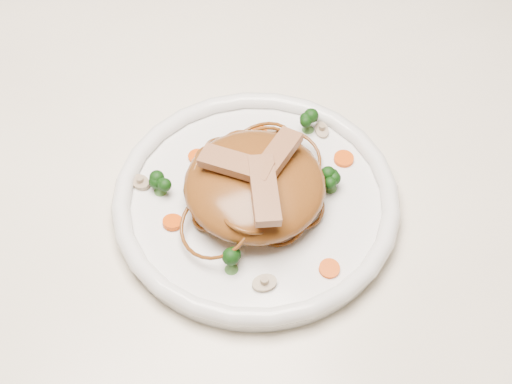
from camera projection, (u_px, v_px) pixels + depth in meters
name	position (u px, v px, depth m)	size (l,w,h in m)	color
table	(179.00, 230.00, 0.93)	(1.20, 0.80, 0.75)	white
plate	(256.00, 205.00, 0.82)	(0.30, 0.30, 0.02)	white
noodle_mound	(255.00, 185.00, 0.79)	(0.15, 0.15, 0.05)	brown
chicken_a	(275.00, 157.00, 0.77)	(0.07, 0.02, 0.01)	#A3704D
chicken_b	(236.00, 164.00, 0.76)	(0.08, 0.02, 0.01)	#A3704D
chicken_c	(264.00, 190.00, 0.74)	(0.08, 0.03, 0.01)	#A3704D
broccoli_0	(309.00, 121.00, 0.86)	(0.03, 0.03, 0.03)	#0F370B
broccoli_1	(159.00, 184.00, 0.81)	(0.02, 0.02, 0.03)	#0F370B
broccoli_2	(231.00, 262.00, 0.75)	(0.03, 0.03, 0.03)	#0F370B
broccoli_3	(331.00, 180.00, 0.81)	(0.02, 0.02, 0.03)	#0F370B
carrot_0	(260.00, 133.00, 0.86)	(0.02, 0.02, 0.01)	#EA5008
carrot_1	(173.00, 222.00, 0.79)	(0.02, 0.02, 0.01)	#EA5008
carrot_2	(344.00, 159.00, 0.84)	(0.02, 0.02, 0.01)	#EA5008
carrot_3	(196.00, 156.00, 0.84)	(0.02, 0.02, 0.01)	#EA5008
carrot_4	(329.00, 269.00, 0.76)	(0.02, 0.02, 0.01)	#EA5008
mushroom_0	(264.00, 283.00, 0.74)	(0.02, 0.02, 0.01)	tan
mushroom_1	(322.00, 130.00, 0.87)	(0.02, 0.02, 0.01)	tan
mushroom_2	(141.00, 183.00, 0.82)	(0.02, 0.02, 0.01)	tan
mushroom_3	(274.00, 135.00, 0.86)	(0.02, 0.02, 0.01)	tan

